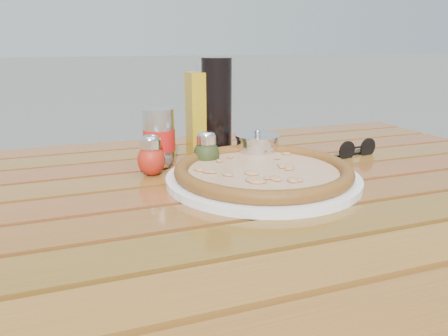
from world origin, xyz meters
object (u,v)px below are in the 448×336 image
object	(u,v)px
plate	(263,179)
oregano_shaker	(206,151)
pizza	(263,170)
sunglasses	(357,150)
pepper_shaker	(151,156)
olive_oil_cruet	(201,115)
table	(228,225)
parmesan_tin	(257,148)
soda_can	(159,138)
dark_bottle	(217,109)

from	to	relation	value
plate	oregano_shaker	bearing A→B (deg)	120.93
pizza	sunglasses	size ratio (longest dim) A/B	3.98
plate	pizza	size ratio (longest dim) A/B	0.82
pepper_shaker	olive_oil_cruet	size ratio (longest dim) A/B	0.39
plate	olive_oil_cruet	distance (m)	0.23
table	parmesan_tin	xyz separation A→B (m)	(0.12, 0.14, 0.11)
oregano_shaker	sunglasses	distance (m)	0.35
soda_can	plate	bearing A→B (deg)	-49.90
table	pepper_shaker	distance (m)	0.20
pepper_shaker	sunglasses	world-z (taller)	pepper_shaker
pizza	olive_oil_cruet	size ratio (longest dim) A/B	2.09
parmesan_tin	sunglasses	size ratio (longest dim) A/B	1.12
plate	sunglasses	bearing A→B (deg)	19.30
oregano_shaker	table	bearing A→B (deg)	-89.70
table	pepper_shaker	world-z (taller)	pepper_shaker
pizza	olive_oil_cruet	xyz separation A→B (m)	(-0.05, 0.21, 0.07)
plate	sunglasses	size ratio (longest dim) A/B	3.27
pizza	soda_can	bearing A→B (deg)	130.10
plate	sunglasses	xyz separation A→B (m)	(0.28, 0.10, 0.01)
parmesan_tin	sunglasses	distance (m)	0.23
oregano_shaker	sunglasses	size ratio (longest dim) A/B	0.74
plate	parmesan_tin	bearing A→B (deg)	69.80
table	oregano_shaker	bearing A→B (deg)	90.30
pepper_shaker	oregano_shaker	xyz separation A→B (m)	(0.11, 0.00, 0.00)
soda_can	parmesan_tin	xyz separation A→B (m)	(0.21, -0.05, -0.03)
soda_can	pizza	bearing A→B (deg)	-49.90
pizza	sunglasses	bearing A→B (deg)	19.30
oregano_shaker	olive_oil_cruet	size ratio (longest dim) A/B	0.39
oregano_shaker	plate	bearing A→B (deg)	-59.07
plate	olive_oil_cruet	size ratio (longest dim) A/B	1.71
plate	soda_can	distance (m)	0.25
pizza	soda_can	size ratio (longest dim) A/B	3.66
plate	pepper_shaker	distance (m)	0.22
soda_can	pepper_shaker	bearing A→B (deg)	-115.13
pizza	sunglasses	xyz separation A→B (m)	(0.28, 0.10, -0.01)
pepper_shaker	parmesan_tin	xyz separation A→B (m)	(0.24, 0.02, -0.01)
sunglasses	parmesan_tin	bearing A→B (deg)	161.97
plate	soda_can	xyz separation A→B (m)	(-0.15, 0.18, 0.05)
table	oregano_shaker	world-z (taller)	oregano_shaker
pepper_shaker	dark_bottle	xyz separation A→B (m)	(0.16, 0.08, 0.07)
olive_oil_cruet	pepper_shaker	bearing A→B (deg)	-144.81
sunglasses	table	bearing A→B (deg)	-172.09
table	dark_bottle	bearing A→B (deg)	76.13
plate	soda_can	world-z (taller)	soda_can
dark_bottle	soda_can	distance (m)	0.14
parmesan_tin	table	bearing A→B (deg)	-130.79
oregano_shaker	dark_bottle	bearing A→B (deg)	57.50
pizza	olive_oil_cruet	distance (m)	0.23
pepper_shaker	parmesan_tin	size ratio (longest dim) A/B	0.67
parmesan_tin	dark_bottle	bearing A→B (deg)	140.37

